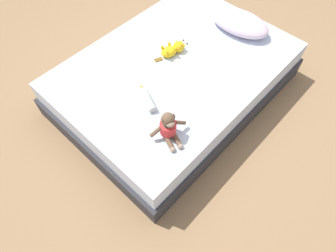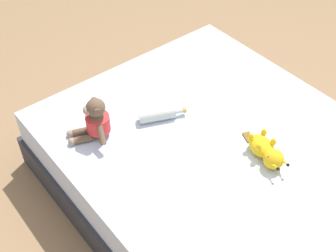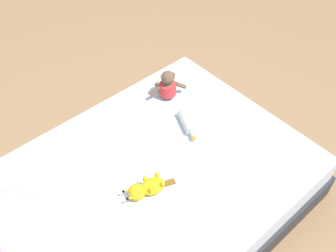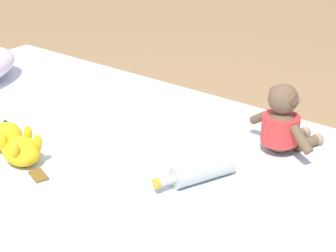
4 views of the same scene
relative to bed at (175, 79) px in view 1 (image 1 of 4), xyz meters
The scene contains 6 objects.
ground_plane 0.20m from the bed, ahead, with size 16.00×16.00×0.00m, color #93704C.
bed is the anchor object (origin of this frame).
pillow 0.80m from the bed, 79.66° to the left, with size 0.61×0.38×0.16m.
plush_monkey 0.80m from the bed, 51.86° to the right, with size 0.25×0.28×0.24m.
plush_yellow_creature 0.28m from the bed, 144.28° to the left, with size 0.16×0.33×0.10m.
glass_bottle 0.55m from the bed, 73.48° to the right, with size 0.26×0.15×0.07m.
Camera 1 is at (1.23, -1.42, 2.24)m, focal length 31.43 mm.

